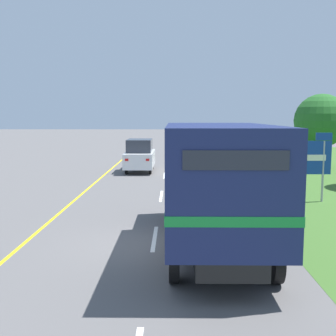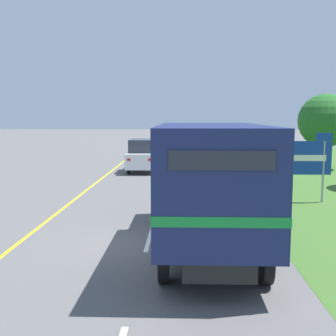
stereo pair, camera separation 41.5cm
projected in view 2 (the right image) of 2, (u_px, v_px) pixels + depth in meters
The scene contains 12 objects.
ground_plane at pixel (148, 245), 11.86m from camera, with size 200.00×200.00×0.00m, color #5B5959.
edge_line_yellow at pixel (94, 185), 22.19m from camera, with size 0.12×53.54×0.01m, color yellow.
centre_dash_near at pixel (149, 238), 12.50m from camera, with size 0.12×2.60×0.01m, color white.
centre_dash_mid_a at pixel (161, 196), 19.04m from camera, with size 0.12×2.60×0.01m, color white.
centre_dash_mid_b at pixel (167, 175), 25.59m from camera, with size 0.12×2.60×0.01m, color white.
centre_dash_far at pixel (170, 163), 32.13m from camera, with size 0.12×2.60×0.01m, color white.
centre_dash_farthest at pixel (172, 155), 38.68m from camera, with size 0.12×2.60×0.01m, color white.
horse_trailer_truck at pixel (209, 179), 11.32m from camera, with size 2.58×7.97×3.39m.
lead_car_white at pixel (142, 155), 27.38m from camera, with size 1.80×4.31×2.10m.
lead_car_silver_ahead at pixel (194, 145), 38.46m from camera, with size 1.80×3.90×1.87m.
highway_sign at pixel (307, 159), 17.48m from camera, with size 2.11×0.09×2.91m.
roadside_tree_mid at pixel (325, 121), 28.47m from camera, with size 3.64×3.64×5.10m.
Camera 2 is at (0.98, -11.48, 3.62)m, focal length 45.00 mm.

